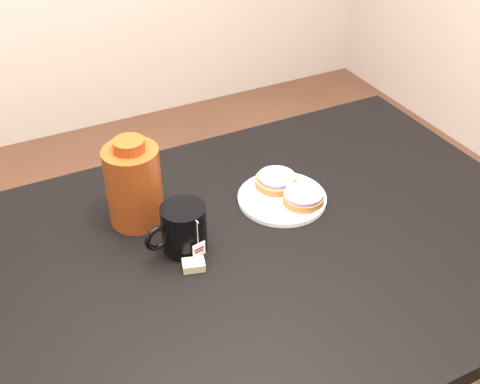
# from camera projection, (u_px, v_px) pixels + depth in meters

# --- Properties ---
(table) EXTENTS (1.40, 0.90, 0.75)m
(table) POSITION_uv_depth(u_px,v_px,m) (241.00, 279.00, 1.31)
(table) COLOR black
(table) RESTS_ON ground_plane
(plate) EXTENTS (0.21, 0.21, 0.02)m
(plate) POSITION_uv_depth(u_px,v_px,m) (282.00, 198.00, 1.40)
(plate) COLOR white
(plate) RESTS_ON table
(bagel_back) EXTENTS (0.12, 0.12, 0.03)m
(bagel_back) POSITION_uv_depth(u_px,v_px,m) (277.00, 181.00, 1.43)
(bagel_back) COLOR brown
(bagel_back) RESTS_ON plate
(bagel_front) EXTENTS (0.11, 0.11, 0.03)m
(bagel_front) POSITION_uv_depth(u_px,v_px,m) (303.00, 197.00, 1.38)
(bagel_front) COLOR brown
(bagel_front) RESTS_ON plate
(mug) EXTENTS (0.15, 0.11, 0.11)m
(mug) POSITION_uv_depth(u_px,v_px,m) (183.00, 228.00, 1.24)
(mug) COLOR black
(mug) RESTS_ON table
(teabag_pouch) EXTENTS (0.05, 0.04, 0.02)m
(teabag_pouch) POSITION_uv_depth(u_px,v_px,m) (194.00, 265.00, 1.22)
(teabag_pouch) COLOR #C6B793
(teabag_pouch) RESTS_ON table
(bagel_package) EXTENTS (0.13, 0.13, 0.21)m
(bagel_package) POSITION_uv_depth(u_px,v_px,m) (134.00, 184.00, 1.30)
(bagel_package) COLOR #62230C
(bagel_package) RESTS_ON table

